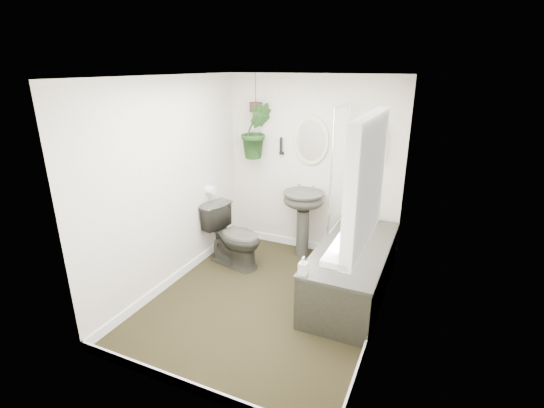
% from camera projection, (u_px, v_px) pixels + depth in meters
% --- Properties ---
extents(floor, '(2.30, 2.80, 0.02)m').
position_uv_depth(floor, '(266.00, 300.00, 4.25)').
color(floor, black).
rests_on(floor, ground).
extents(ceiling, '(2.30, 2.80, 0.02)m').
position_uv_depth(ceiling, '(265.00, 75.00, 3.48)').
color(ceiling, white).
rests_on(ceiling, ground).
extents(wall_back, '(2.30, 0.02, 2.30)m').
position_uv_depth(wall_back, '(312.00, 167.00, 5.08)').
color(wall_back, beige).
rests_on(wall_back, ground).
extents(wall_front, '(2.30, 0.02, 2.30)m').
position_uv_depth(wall_front, '(177.00, 261.00, 2.65)').
color(wall_front, beige).
rests_on(wall_front, ground).
extents(wall_left, '(0.02, 2.80, 2.30)m').
position_uv_depth(wall_left, '(170.00, 185.00, 4.31)').
color(wall_left, beige).
rests_on(wall_left, ground).
extents(wall_right, '(0.02, 2.80, 2.30)m').
position_uv_depth(wall_right, '(387.00, 217.00, 3.42)').
color(wall_right, beige).
rests_on(wall_right, ground).
extents(skirting, '(2.30, 2.80, 0.10)m').
position_uv_depth(skirting, '(266.00, 296.00, 4.23)').
color(skirting, white).
rests_on(skirting, floor).
extents(bathtub, '(0.72, 1.72, 0.58)m').
position_uv_depth(bathtub, '(352.00, 270.00, 4.27)').
color(bathtub, '#34342D').
rests_on(bathtub, floor).
extents(bath_screen, '(0.04, 0.72, 1.40)m').
position_uv_depth(bath_screen, '(340.00, 168.00, 4.49)').
color(bath_screen, silver).
rests_on(bath_screen, bathtub).
extents(shower_box, '(0.20, 0.10, 0.35)m').
position_uv_depth(shower_box, '(377.00, 142.00, 4.57)').
color(shower_box, white).
rests_on(shower_box, wall_back).
extents(oval_mirror, '(0.46, 0.03, 0.62)m').
position_uv_depth(oval_mirror, '(311.00, 140.00, 4.93)').
color(oval_mirror, beige).
rests_on(oval_mirror, wall_back).
extents(wall_sconce, '(0.04, 0.04, 0.22)m').
position_uv_depth(wall_sconce, '(281.00, 146.00, 5.11)').
color(wall_sconce, black).
rests_on(wall_sconce, wall_back).
extents(toilet_roll_holder, '(0.11, 0.11, 0.11)m').
position_uv_depth(toilet_roll_holder, '(211.00, 190.00, 4.98)').
color(toilet_roll_holder, white).
rests_on(toilet_roll_holder, wall_left).
extents(window_recess, '(0.08, 1.00, 0.90)m').
position_uv_depth(window_recess, '(367.00, 181.00, 2.67)').
color(window_recess, white).
rests_on(window_recess, wall_right).
extents(window_sill, '(0.18, 1.00, 0.04)m').
position_uv_depth(window_sill, '(352.00, 236.00, 2.84)').
color(window_sill, white).
rests_on(window_sill, wall_right).
extents(window_blinds, '(0.01, 0.86, 0.76)m').
position_uv_depth(window_blinds, '(360.00, 180.00, 2.69)').
color(window_blinds, white).
rests_on(window_blinds, wall_right).
extents(toilet, '(0.84, 0.59, 0.77)m').
position_uv_depth(toilet, '(234.00, 236.00, 4.89)').
color(toilet, '#34342D').
rests_on(toilet, floor).
extents(pedestal_sink, '(0.60, 0.55, 0.89)m').
position_uv_depth(pedestal_sink, '(303.00, 224.00, 5.10)').
color(pedestal_sink, '#34342D').
rests_on(pedestal_sink, floor).
extents(sill_plant, '(0.26, 0.24, 0.24)m').
position_uv_depth(sill_plant, '(361.00, 205.00, 3.06)').
color(sill_plant, black).
rests_on(sill_plant, window_sill).
extents(hanging_plant, '(0.50, 0.48, 0.72)m').
position_uv_depth(hanging_plant, '(256.00, 131.00, 5.07)').
color(hanging_plant, black).
rests_on(hanging_plant, ceiling).
extents(soap_bottle, '(0.08, 0.09, 0.18)m').
position_uv_depth(soap_bottle, '(303.00, 266.00, 3.58)').
color(soap_bottle, black).
rests_on(soap_bottle, bathtub).
extents(hanging_pot, '(0.16, 0.16, 0.12)m').
position_uv_depth(hanging_pot, '(256.00, 107.00, 4.97)').
color(hanging_pot, '#302118').
rests_on(hanging_pot, ceiling).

